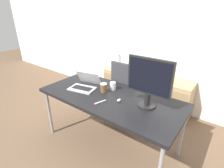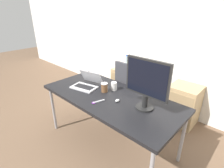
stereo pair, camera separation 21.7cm
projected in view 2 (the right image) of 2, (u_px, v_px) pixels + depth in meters
The scene contains 13 objects.
ground_plane at pixel (110, 142), 2.51m from camera, with size 14.00×14.00×0.00m, color brown.
wall_back at pixel (168, 38), 2.92m from camera, with size 10.00×0.05×2.60m.
desk at pixel (110, 99), 2.22m from camera, with size 1.83×0.83×0.76m.
office_chair at pixel (133, 100), 2.87m from camera, with size 0.56×0.56×1.04m.
cabinet_left at pixel (126, 84), 3.57m from camera, with size 0.45×0.43×0.66m.
cabinet_right at pixel (183, 105), 2.83m from camera, with size 0.45×0.43×0.66m.
water_bottle at pixel (126, 62), 3.38m from camera, with size 0.07×0.07×0.28m.
laptop_center at pixel (87, 84), 2.43m from camera, with size 0.39×0.39×0.21m.
monitor at pixel (147, 83), 1.81m from camera, with size 0.51×0.20×0.56m.
mouse at pixel (117, 101), 2.06m from camera, with size 0.04×0.06×0.03m.
coffee_cup_white at pixel (114, 86), 2.34m from camera, with size 0.08×0.08×0.11m.
coffee_cup_brown at pixel (104, 87), 2.29m from camera, with size 0.09×0.09×0.12m.
scissors at pixel (97, 102), 2.06m from camera, with size 0.08×0.17×0.01m.
Camera 2 is at (1.35, -1.41, 1.80)m, focal length 28.00 mm.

